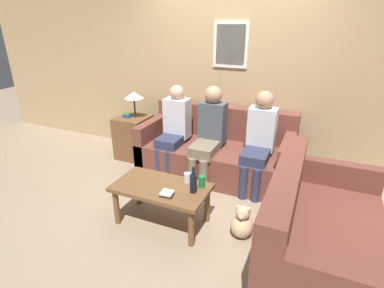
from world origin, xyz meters
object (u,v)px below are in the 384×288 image
Objects in this scene: couch_side at (318,236)px; person_right at (259,138)px; coffee_table at (161,192)px; person_middle at (209,131)px; teddy_bear at (242,223)px; wine_bottle at (193,183)px; drinking_glass at (187,178)px; person_left at (174,127)px; couch_main at (216,152)px.

couch_side is 1.43m from person_right.
person_middle is (0.09, 1.14, 0.29)m from coffee_table.
wine_bottle is at bearing -169.95° from teddy_bear.
wine_bottle is 1.21m from person_right.
drinking_glass is (0.21, 0.18, 0.12)m from coffee_table.
person_left is (-1.94, 1.14, 0.34)m from couch_side.
couch_main is 1.40m from teddy_bear.
person_right reaches higher than couch_side.
couch_main is at bearing 84.14° from coffee_table.
person_right is (0.60, -0.16, 0.36)m from couch_main.
teddy_bear is at bearing 7.78° from coffee_table.
couch_side is 1.85m from person_middle.
teddy_bear is at bearing 10.05° from wine_bottle.
person_right is at bearing 2.15° from person_middle.
person_left reaches higher than drinking_glass.
drinking_glass is at bearing 82.50° from couch_side.
teddy_bear is (0.09, -1.05, -0.51)m from person_right.
person_middle is (-0.12, 0.96, 0.17)m from drinking_glass.
person_left is (-0.78, 1.12, 0.10)m from wine_bottle.
person_left is (-0.43, 1.15, 0.27)m from coffee_table.
coffee_table is at bearing -139.31° from drinking_glass.
coffee_table is at bearing -69.51° from person_left.
couch_side is at bearing -43.47° from couch_main.
person_middle reaches higher than person_right.
drinking_glass is at bearing -118.26° from person_right.
person_left is 1.71m from teddy_bear.
drinking_glass is 0.08× the size of person_left.
couch_side is 1.70× the size of coffee_table.
teddy_bear is (0.49, 0.09, -0.39)m from wine_bottle.
drinking_glass is 0.28× the size of teddy_bear.
person_right is at bearing -14.49° from couch_main.
couch_main is 1.90m from couch_side.
person_left reaches higher than couch_main.
couch_side is 2.28m from person_left.
person_right is 1.17m from teddy_bear.
drinking_glass is 1.17m from person_left.
couch_main is 5.72× the size of teddy_bear.
person_right is at bearing 0.78° from person_left.
couch_side is at bearing -56.05° from person_right.
person_middle is at bearing -177.85° from person_right.
person_middle is at bearing 85.50° from coffee_table.
wine_bottle is 0.63m from teddy_bear.
wine_bottle is 1.37m from person_left.
wine_bottle is 0.77× the size of teddy_bear.
couch_side is 1.34× the size of person_middle.
couch_side is at bearing -30.30° from person_left.
couch_main is 1.66× the size of person_right.
person_left reaches higher than couch_side.
coffee_table is 0.39m from wine_bottle.
person_left is at bearing 59.70° from couch_side.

